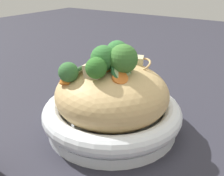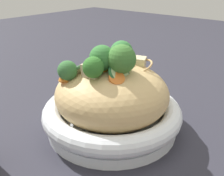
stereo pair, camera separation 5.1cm
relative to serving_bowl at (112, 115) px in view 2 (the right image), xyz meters
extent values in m
plane|color=#2C2B36|center=(0.00, 0.00, -0.03)|extent=(3.00, 3.00, 0.00)
cylinder|color=white|center=(0.00, 0.00, -0.02)|extent=(0.26, 0.26, 0.02)
torus|color=white|center=(0.00, 0.00, 0.01)|extent=(0.28, 0.28, 0.04)
ellipsoid|color=tan|center=(0.00, 0.00, 0.05)|extent=(0.22, 0.22, 0.12)
torus|color=tan|center=(0.03, 0.04, 0.08)|extent=(0.05, 0.05, 0.02)
torus|color=tan|center=(0.02, 0.05, 0.10)|extent=(0.09, 0.09, 0.03)
torus|color=#DEB073|center=(-0.03, 0.00, 0.09)|extent=(0.05, 0.05, 0.03)
torus|color=#DCB06E|center=(-0.03, -0.04, 0.08)|extent=(0.09, 0.09, 0.03)
cone|color=#A0C071|center=(-0.04, 0.08, 0.08)|extent=(0.02, 0.02, 0.01)
sphere|color=#36793A|center=(-0.04, 0.08, 0.11)|extent=(0.06, 0.06, 0.05)
cone|color=#A4BD76|center=(0.00, -0.03, 0.10)|extent=(0.03, 0.03, 0.02)
sphere|color=#367836|center=(0.00, -0.03, 0.13)|extent=(0.06, 0.06, 0.05)
cone|color=#A5BA71|center=(0.01, -0.06, 0.10)|extent=(0.02, 0.02, 0.02)
sphere|color=#33732A|center=(0.01, -0.06, 0.12)|extent=(0.05, 0.05, 0.04)
cone|color=#A0BB74|center=(-0.05, -0.07, 0.09)|extent=(0.02, 0.02, 0.01)
sphere|color=#376D37|center=(-0.05, -0.07, 0.10)|extent=(0.05, 0.05, 0.04)
cone|color=#9DB773|center=(0.03, -0.01, 0.10)|extent=(0.02, 0.02, 0.01)
sphere|color=#3F7833|center=(0.03, -0.01, 0.13)|extent=(0.06, 0.06, 0.05)
cylinder|color=orange|center=(-0.03, 0.00, 0.11)|extent=(0.03, 0.03, 0.02)
cylinder|color=orange|center=(0.00, 0.07, 0.09)|extent=(0.04, 0.04, 0.02)
cylinder|color=orange|center=(-0.08, -0.04, 0.08)|extent=(0.03, 0.03, 0.01)
cylinder|color=orange|center=(0.04, -0.04, 0.10)|extent=(0.04, 0.04, 0.02)
cylinder|color=orange|center=(-0.05, -0.07, 0.08)|extent=(0.03, 0.03, 0.02)
cylinder|color=orange|center=(0.00, -0.03, 0.11)|extent=(0.03, 0.03, 0.02)
cylinder|color=beige|center=(-0.03, 0.01, 0.11)|extent=(0.05, 0.05, 0.02)
torus|color=#22522D|center=(-0.03, 0.01, 0.11)|extent=(0.06, 0.06, 0.03)
cylinder|color=beige|center=(-0.04, -0.05, 0.10)|extent=(0.03, 0.04, 0.03)
torus|color=#2B542B|center=(-0.04, -0.05, 0.10)|extent=(0.04, 0.05, 0.04)
cylinder|color=beige|center=(0.00, 0.03, 0.11)|extent=(0.04, 0.03, 0.03)
torus|color=#22572B|center=(0.00, 0.03, 0.11)|extent=(0.04, 0.04, 0.03)
cylinder|color=#C3DC97|center=(0.04, -0.02, 0.10)|extent=(0.03, 0.04, 0.03)
torus|color=#23592B|center=(0.04, -0.02, 0.10)|extent=(0.04, 0.05, 0.04)
cube|color=beige|center=(0.02, 0.06, 0.10)|extent=(0.04, 0.04, 0.02)
cube|color=beige|center=(-0.01, -0.04, 0.11)|extent=(0.04, 0.04, 0.03)
cube|color=beige|center=(-0.05, 0.05, 0.10)|extent=(0.03, 0.04, 0.02)
camera|label=1|loc=(0.26, -0.38, 0.26)|focal=41.82mm
camera|label=2|loc=(0.30, -0.35, 0.26)|focal=41.82mm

